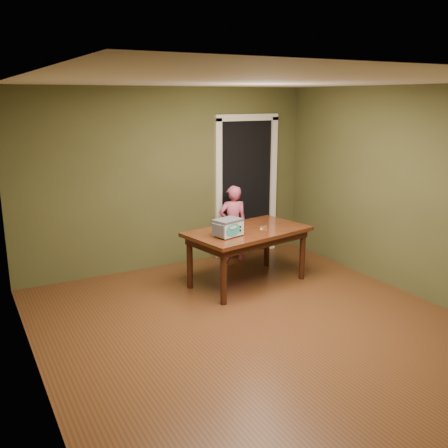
% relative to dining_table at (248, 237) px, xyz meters
% --- Properties ---
extents(floor, '(5.00, 5.00, 0.00)m').
position_rel_dining_table_xyz_m(floor, '(-0.60, -1.27, -0.65)').
color(floor, brown).
rests_on(floor, ground).
extents(room_shell, '(4.52, 5.02, 2.61)m').
position_rel_dining_table_xyz_m(room_shell, '(-0.60, -1.27, 1.06)').
color(room_shell, '#4C4E29').
rests_on(room_shell, ground).
extents(doorway, '(1.10, 0.66, 2.25)m').
position_rel_dining_table_xyz_m(doorway, '(0.70, 1.51, 0.41)').
color(doorway, black).
rests_on(doorway, ground).
extents(dining_table, '(1.74, 1.18, 0.75)m').
position_rel_dining_table_xyz_m(dining_table, '(0.00, 0.00, 0.00)').
color(dining_table, '#38190C').
rests_on(dining_table, floor).
extents(toy_oven, '(0.40, 0.32, 0.22)m').
position_rel_dining_table_xyz_m(toy_oven, '(-0.39, -0.15, 0.22)').
color(toy_oven, '#4C4F54').
rests_on(toy_oven, dining_table).
extents(baking_pan, '(0.10, 0.10, 0.02)m').
position_rel_dining_table_xyz_m(baking_pan, '(0.22, -0.04, 0.11)').
color(baking_pan, silver).
rests_on(baking_pan, dining_table).
extents(spatula, '(0.16, 0.13, 0.01)m').
position_rel_dining_table_xyz_m(spatula, '(0.22, -0.03, 0.10)').
color(spatula, '#EDD667').
rests_on(spatula, dining_table).
extents(child, '(0.49, 0.38, 1.18)m').
position_rel_dining_table_xyz_m(child, '(0.28, 0.89, -0.06)').
color(child, '#C55172').
rests_on(child, floor).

